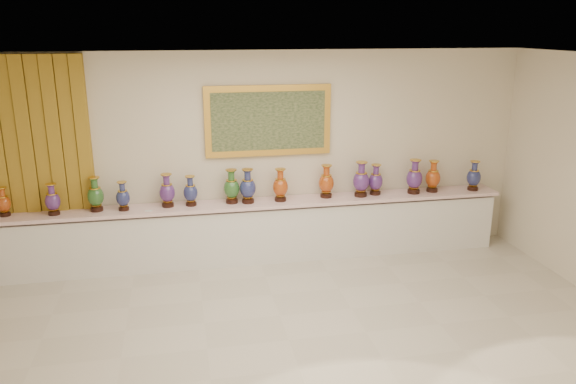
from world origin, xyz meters
name	(u,v)px	position (x,y,z in m)	size (l,w,h in m)	color
ground	(289,340)	(0.00, 0.00, 0.00)	(8.00, 8.00, 0.00)	beige
room	(70,160)	(-2.51, 2.44, 1.58)	(8.00, 8.00, 8.00)	beige
counter	(258,232)	(0.00, 2.27, 0.44)	(7.28, 0.48, 0.90)	white
vase_0	(4,203)	(-3.37, 2.29, 1.07)	(0.21, 0.21, 0.39)	black
vase_1	(53,201)	(-2.75, 2.22, 1.09)	(0.25, 0.25, 0.43)	black
vase_2	(96,196)	(-2.21, 2.27, 1.11)	(0.26, 0.26, 0.47)	black
vase_3	(123,197)	(-1.85, 2.23, 1.08)	(0.22, 0.22, 0.40)	black
vase_4	(167,192)	(-1.26, 2.28, 1.11)	(0.29, 0.29, 0.47)	black
vase_5	(191,192)	(-0.94, 2.27, 1.09)	(0.26, 0.26, 0.43)	black
vase_6	(232,188)	(-0.37, 2.28, 1.12)	(0.26, 0.26, 0.49)	black
vase_7	(248,188)	(-0.15, 2.24, 1.12)	(0.25, 0.25, 0.49)	black
vase_8	(280,186)	(0.32, 2.24, 1.11)	(0.27, 0.27, 0.47)	black
vase_9	(326,183)	(1.01, 2.29, 1.12)	(0.29, 0.29, 0.48)	black
vase_10	(361,181)	(1.53, 2.24, 1.13)	(0.26, 0.26, 0.52)	black
vase_11	(376,181)	(1.77, 2.28, 1.11)	(0.25, 0.25, 0.46)	black
vase_12	(414,178)	(2.36, 2.23, 1.13)	(0.25, 0.25, 0.52)	black
vase_13	(433,178)	(2.67, 2.26, 1.11)	(0.27, 0.27, 0.48)	black
vase_14	(474,177)	(3.32, 2.21, 1.10)	(0.22, 0.22, 0.45)	black
label_card	(149,211)	(-1.52, 2.13, 0.90)	(0.10, 0.06, 0.00)	white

